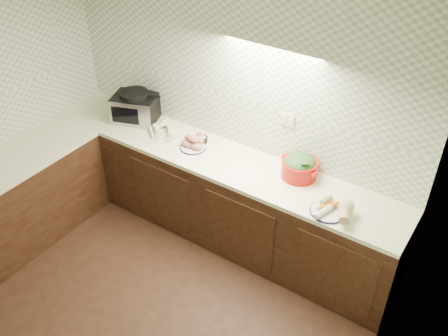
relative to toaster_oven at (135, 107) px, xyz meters
The scene contains 8 objects.
room 2.00m from the toaster_oven, 56.70° to the right, with size 3.60×3.60×2.60m.
counter 1.15m from the toaster_oven, 68.17° to the right, with size 3.60×3.60×0.90m.
toaster_oven is the anchor object (origin of this frame).
parsnip_pile 0.43m from the toaster_oven, ahead, with size 0.39×0.33×0.07m.
sweet_potato_plate 0.81m from the toaster_oven, ahead, with size 0.25×0.25×0.15m.
onion_bowl 0.80m from the toaster_oven, ahead, with size 0.13×0.13×0.10m.
dutch_oven 1.81m from the toaster_oven, ahead, with size 0.39×0.39×0.22m.
veg_plate 2.29m from the toaster_oven, ahead, with size 0.36×0.35×0.13m.
Camera 1 is at (2.15, -1.57, 3.49)m, focal length 40.00 mm.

